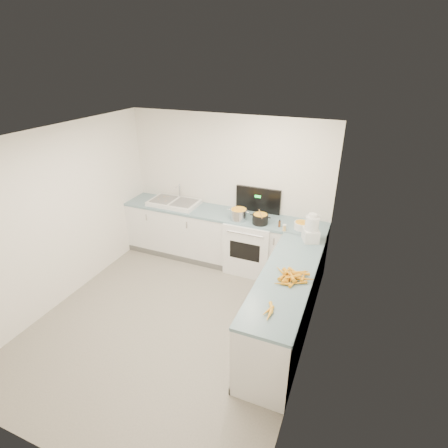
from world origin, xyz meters
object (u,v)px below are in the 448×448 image
at_px(black_pot, 260,220).
at_px(food_processor, 311,229).
at_px(mixing_bowl, 302,225).
at_px(spice_jar, 284,228).
at_px(stove, 251,243).
at_px(sink, 174,203).
at_px(steel_pot, 239,215).
at_px(extract_bottle, 279,224).

bearing_deg(black_pot, food_processor, -17.78).
bearing_deg(mixing_bowl, spice_jar, -142.95).
height_order(mixing_bowl, spice_jar, mixing_bowl).
xyz_separation_m(stove, sink, (-1.45, 0.02, 0.50)).
bearing_deg(sink, spice_jar, -7.28).
xyz_separation_m(mixing_bowl, spice_jar, (-0.22, -0.17, -0.01)).
distance_m(steel_pot, extract_bottle, 0.67).
bearing_deg(steel_pot, sink, 173.34).
bearing_deg(food_processor, black_pot, 162.22).
height_order(stove, mixing_bowl, stove).
bearing_deg(mixing_bowl, sink, 177.69).
bearing_deg(steel_pot, food_processor, -13.01).
distance_m(sink, food_processor, 2.49).
height_order(extract_bottle, spice_jar, extract_bottle).
distance_m(stove, food_processor, 1.25).
distance_m(black_pot, spice_jar, 0.42).
xyz_separation_m(sink, steel_pot, (1.26, -0.15, 0.04)).
relative_size(stove, sink, 1.58).
height_order(steel_pot, mixing_bowl, steel_pot).
bearing_deg(extract_bottle, sink, 175.37).
bearing_deg(mixing_bowl, black_pot, -174.01).
bearing_deg(mixing_bowl, extract_bottle, -168.62).
height_order(sink, food_processor, food_processor).
distance_m(stove, extract_bottle, 0.72).
relative_size(sink, black_pot, 3.51).
bearing_deg(sink, mixing_bowl, -2.31).
xyz_separation_m(sink, spice_jar, (2.04, -0.26, 0.01)).
distance_m(stove, black_pot, 0.58).
xyz_separation_m(stove, food_processor, (1.00, -0.41, 0.64)).
bearing_deg(black_pot, steel_pot, 178.46).
xyz_separation_m(sink, black_pot, (1.63, -0.16, 0.03)).
relative_size(sink, food_processor, 2.08).
distance_m(steel_pot, food_processor, 1.22).
xyz_separation_m(mixing_bowl, extract_bottle, (-0.33, -0.07, -0.01)).
xyz_separation_m(steel_pot, food_processor, (1.18, -0.27, 0.10)).
height_order(sink, extract_bottle, sink).
bearing_deg(spice_jar, sink, 172.72).
bearing_deg(spice_jar, stove, 157.35).
height_order(stove, steel_pot, stove).
xyz_separation_m(sink, food_processor, (2.45, -0.42, 0.14)).
bearing_deg(steel_pot, mixing_bowl, 3.26).
distance_m(extract_bottle, spice_jar, 0.15).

